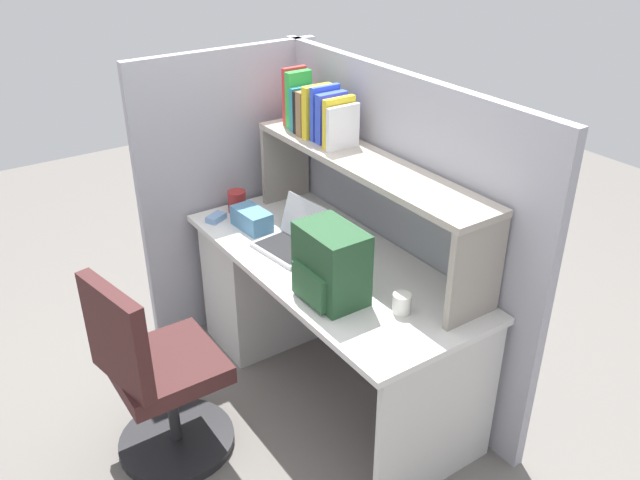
# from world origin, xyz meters

# --- Properties ---
(ground_plane) EXTENTS (8.00, 8.00, 0.00)m
(ground_plane) POSITION_xyz_m (0.00, 0.00, 0.00)
(ground_plane) COLOR slate
(desk) EXTENTS (1.60, 0.70, 0.73)m
(desk) POSITION_xyz_m (-0.39, 0.00, 0.40)
(desk) COLOR silver
(desk) RESTS_ON ground_plane
(cubicle_partition_rear) EXTENTS (1.84, 0.05, 1.55)m
(cubicle_partition_rear) POSITION_xyz_m (0.00, 0.38, 0.78)
(cubicle_partition_rear) COLOR #9E9EA8
(cubicle_partition_rear) RESTS_ON ground_plane
(cubicle_partition_left) EXTENTS (0.05, 1.06, 1.55)m
(cubicle_partition_left) POSITION_xyz_m (-0.85, -0.05, 0.78)
(cubicle_partition_left) COLOR #9E9EA8
(cubicle_partition_left) RESTS_ON ground_plane
(overhead_hutch) EXTENTS (1.44, 0.28, 0.45)m
(overhead_hutch) POSITION_xyz_m (0.00, 0.20, 1.08)
(overhead_hutch) COLOR gray
(overhead_hutch) RESTS_ON desk
(reference_books_on_shelf) EXTENTS (0.46, 0.19, 0.29)m
(reference_books_on_shelf) POSITION_xyz_m (-0.39, 0.20, 1.30)
(reference_books_on_shelf) COLOR red
(reference_books_on_shelf) RESTS_ON overhead_hutch
(laptop) EXTENTS (0.34, 0.30, 0.22)m
(laptop) POSITION_xyz_m (-0.19, -0.07, 0.78)
(laptop) COLOR #B7BABF
(laptop) RESTS_ON desk
(backpack) EXTENTS (0.30, 0.23, 0.32)m
(backpack) POSITION_xyz_m (0.26, -0.17, 0.89)
(backpack) COLOR #264C2D
(backpack) RESTS_ON desk
(computer_mouse) EXTENTS (0.10, 0.12, 0.03)m
(computer_mouse) POSITION_xyz_m (-0.66, -0.25, 0.75)
(computer_mouse) COLOR #7299C6
(computer_mouse) RESTS_ON desk
(paper_cup) EXTENTS (0.08, 0.08, 0.09)m
(paper_cup) POSITION_xyz_m (0.51, -0.00, 0.77)
(paper_cup) COLOR white
(paper_cup) RESTS_ON desk
(tissue_box) EXTENTS (0.23, 0.13, 0.10)m
(tissue_box) POSITION_xyz_m (-0.49, -0.14, 0.78)
(tissue_box) COLOR teal
(tissue_box) RESTS_ON desk
(snack_canister) EXTENTS (0.10, 0.10, 0.11)m
(snack_canister) POSITION_xyz_m (-0.70, -0.10, 0.79)
(snack_canister) COLOR maroon
(snack_canister) RESTS_ON desk
(office_chair) EXTENTS (0.52, 0.52, 0.93)m
(office_chair) POSITION_xyz_m (-0.03, -0.86, 0.39)
(office_chair) COLOR black
(office_chair) RESTS_ON ground_plane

